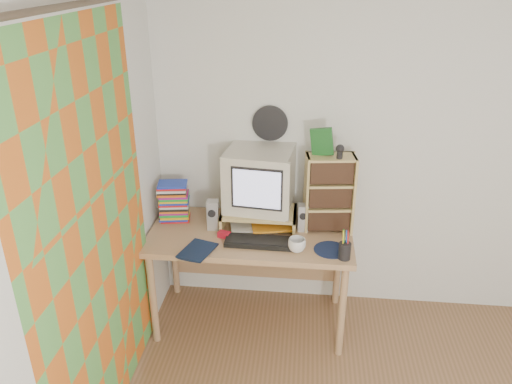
% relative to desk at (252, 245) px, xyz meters
% --- Properties ---
extents(back_wall, '(3.50, 0.00, 3.50)m').
position_rel_desk_xyz_m(back_wall, '(1.03, 0.31, 0.63)').
color(back_wall, silver).
rests_on(back_wall, floor).
extents(left_wall, '(0.00, 3.50, 3.50)m').
position_rel_desk_xyz_m(left_wall, '(-0.72, -1.44, 0.63)').
color(left_wall, silver).
rests_on(left_wall, floor).
extents(curtain, '(0.00, 2.20, 2.20)m').
position_rel_desk_xyz_m(curtain, '(-0.68, -0.96, 0.53)').
color(curtain, '#C85E1C').
rests_on(curtain, left_wall).
extents(wall_disc, '(0.25, 0.02, 0.25)m').
position_rel_desk_xyz_m(wall_disc, '(0.10, 0.29, 0.81)').
color(wall_disc, black).
rests_on(wall_disc, back_wall).
extents(desk, '(1.40, 0.70, 0.75)m').
position_rel_desk_xyz_m(desk, '(0.00, 0.00, 0.00)').
color(desk, tan).
rests_on(desk, floor).
extents(monitor_riser, '(0.52, 0.30, 0.12)m').
position_rel_desk_xyz_m(monitor_riser, '(0.05, 0.04, 0.23)').
color(monitor_riser, '#D0B96D').
rests_on(monitor_riser, desk).
extents(crt_monitor, '(0.49, 0.49, 0.42)m').
position_rel_desk_xyz_m(crt_monitor, '(0.05, 0.09, 0.47)').
color(crt_monitor, beige).
rests_on(crt_monitor, monitor_riser).
extents(speaker_left, '(0.09, 0.09, 0.21)m').
position_rel_desk_xyz_m(speaker_left, '(-0.27, -0.03, 0.24)').
color(speaker_left, '#B0B0B5').
rests_on(speaker_left, desk).
extents(speaker_right, '(0.08, 0.08, 0.19)m').
position_rel_desk_xyz_m(speaker_right, '(0.36, 0.01, 0.23)').
color(speaker_right, '#B0B0B5').
rests_on(speaker_right, desk).
extents(keyboard, '(0.47, 0.16, 0.03)m').
position_rel_desk_xyz_m(keyboard, '(0.08, -0.21, 0.15)').
color(keyboard, black).
rests_on(keyboard, desk).
extents(dvd_stack, '(0.22, 0.17, 0.29)m').
position_rel_desk_xyz_m(dvd_stack, '(-0.57, 0.08, 0.28)').
color(dvd_stack, brown).
rests_on(dvd_stack, desk).
extents(cd_rack, '(0.34, 0.21, 0.54)m').
position_rel_desk_xyz_m(cd_rack, '(0.53, 0.05, 0.41)').
color(cd_rack, '#D0B96D').
rests_on(cd_rack, desk).
extents(mug, '(0.14, 0.14, 0.09)m').
position_rel_desk_xyz_m(mug, '(0.33, -0.28, 0.18)').
color(mug, silver).
rests_on(mug, desk).
extents(diary, '(0.26, 0.22, 0.04)m').
position_rel_desk_xyz_m(diary, '(-0.40, -0.33, 0.16)').
color(diary, '#0E1933').
rests_on(diary, desk).
extents(mousepad, '(0.28, 0.28, 0.00)m').
position_rel_desk_xyz_m(mousepad, '(0.55, -0.24, 0.14)').
color(mousepad, '#101835').
rests_on(mousepad, desk).
extents(pen_cup, '(0.09, 0.09, 0.15)m').
position_rel_desk_xyz_m(pen_cup, '(0.63, -0.33, 0.21)').
color(pen_cup, black).
rests_on(pen_cup, desk).
extents(papers, '(0.36, 0.29, 0.04)m').
position_rel_desk_xyz_m(papers, '(0.06, 0.02, 0.16)').
color(papers, silver).
rests_on(papers, desk).
extents(red_box, '(0.09, 0.07, 0.04)m').
position_rel_desk_xyz_m(red_box, '(-0.17, -0.15, 0.15)').
color(red_box, red).
rests_on(red_box, desk).
extents(game_box, '(0.14, 0.05, 0.18)m').
position_rel_desk_xyz_m(game_box, '(0.46, 0.07, 0.77)').
color(game_box, '#17531D').
rests_on(game_box, cd_rack).
extents(webcam, '(0.06, 0.06, 0.09)m').
position_rel_desk_xyz_m(webcam, '(0.58, 0.01, 0.72)').
color(webcam, black).
rests_on(webcam, cd_rack).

